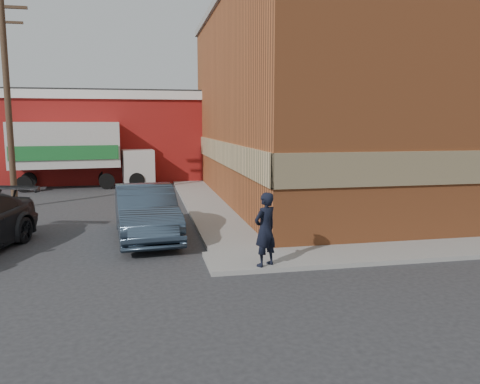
{
  "coord_description": "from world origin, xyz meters",
  "views": [
    {
      "loc": [
        -1.98,
        -12.39,
        3.61
      ],
      "look_at": [
        0.92,
        1.73,
        1.49
      ],
      "focal_mm": 35.0,
      "sensor_mm": 36.0,
      "label": 1
    }
  ],
  "objects": [
    {
      "name": "man",
      "position": [
        0.87,
        -1.55,
        1.04
      ],
      "size": [
        0.8,
        0.72,
        1.84
      ],
      "primitive_type": "imported",
      "rotation": [
        0.0,
        0.0,
        3.68
      ],
      "color": "black",
      "rests_on": "sidewalk_south"
    },
    {
      "name": "box_truck",
      "position": [
        -5.53,
        15.07,
        2.12
      ],
      "size": [
        7.64,
        2.96,
        3.68
      ],
      "rotation": [
        0.0,
        0.0,
        0.1
      ],
      "color": "silver",
      "rests_on": "ground"
    },
    {
      "name": "ground",
      "position": [
        0.0,
        0.0,
        0.0
      ],
      "size": [
        90.0,
        90.0,
        0.0
      ],
      "primitive_type": "plane",
      "color": "#28282B",
      "rests_on": "ground"
    },
    {
      "name": "sedan",
      "position": [
        -1.98,
        2.43,
        0.84
      ],
      "size": [
        2.2,
        5.21,
        1.67
      ],
      "primitive_type": "imported",
      "rotation": [
        0.0,
        0.0,
        0.09
      ],
      "color": "#314152",
      "rests_on": "ground"
    },
    {
      "name": "utility_pole",
      "position": [
        -7.5,
        9.0,
        4.75
      ],
      "size": [
        2.0,
        0.26,
        9.0
      ],
      "color": "#4C3826",
      "rests_on": "ground"
    },
    {
      "name": "sidewalk_west",
      "position": [
        0.6,
        9.0,
        0.06
      ],
      "size": [
        1.8,
        18.0,
        0.12
      ],
      "primitive_type": "cube",
      "color": "gray",
      "rests_on": "ground"
    },
    {
      "name": "brick_building",
      "position": [
        8.5,
        9.0,
        4.68
      ],
      "size": [
        14.25,
        18.25,
        9.36
      ],
      "color": "#AC572C",
      "rests_on": "ground"
    },
    {
      "name": "warehouse",
      "position": [
        -6.0,
        20.0,
        2.81
      ],
      "size": [
        16.3,
        8.3,
        5.6
      ],
      "color": "maroon",
      "rests_on": "ground"
    }
  ]
}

